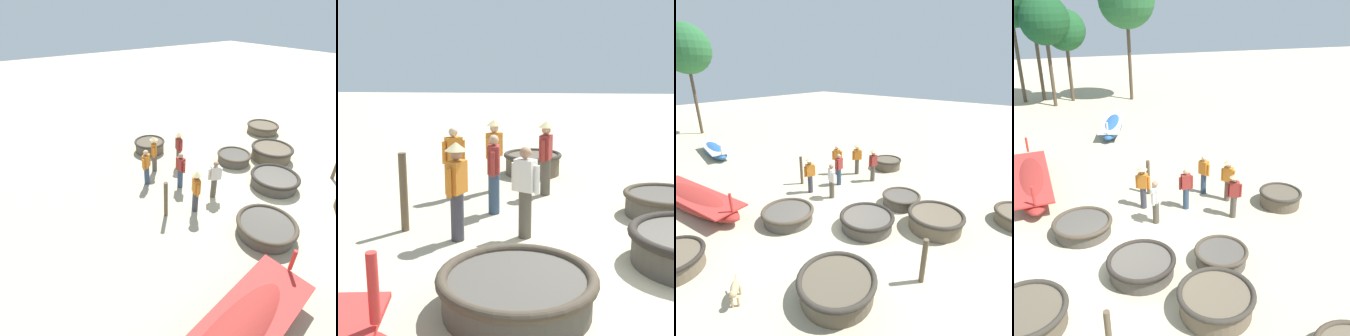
% 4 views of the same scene
% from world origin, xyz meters
% --- Properties ---
extents(ground_plane, '(80.00, 80.00, 0.00)m').
position_xyz_m(ground_plane, '(0.00, 0.00, 0.00)').
color(ground_plane, '#BCAD8C').
extents(coracle_front_left, '(1.94, 1.94, 0.50)m').
position_xyz_m(coracle_front_left, '(-1.13, 1.90, 0.27)').
color(coracle_front_left, '#4C473F').
rests_on(coracle_front_left, ground).
extents(coracle_beside_post, '(1.57, 1.57, 0.48)m').
position_xyz_m(coracle_beside_post, '(2.69, -0.72, 0.26)').
color(coracle_beside_post, '#4C473F').
rests_on(coracle_beside_post, ground).
extents(coracle_far_right, '(1.94, 1.94, 0.54)m').
position_xyz_m(coracle_far_right, '(0.38, -0.61, 0.30)').
color(coracle_far_right, '#4C473F').
rests_on(coracle_far_right, ground).
extents(coracle_nearest, '(1.54, 1.54, 0.57)m').
position_xyz_m(coracle_nearest, '(5.97, 1.93, 0.31)').
color(coracle_nearest, brown).
rests_on(coracle_nearest, ground).
extents(coracle_front_right, '(1.95, 1.95, 0.64)m').
position_xyz_m(coracle_front_right, '(1.90, -2.48, 0.35)').
color(coracle_front_right, brown).
rests_on(coracle_front_right, ground).
extents(coracle_tilted, '(1.80, 1.80, 0.50)m').
position_xyz_m(coracle_tilted, '(4.18, -4.76, 0.27)').
color(coracle_tilted, brown).
rests_on(coracle_tilted, ground).
extents(fisherman_crouching, '(0.53, 0.23, 1.57)m').
position_xyz_m(fisherman_crouching, '(2.55, 2.59, 0.84)').
color(fisherman_crouching, '#2D425B').
rests_on(fisherman_crouching, ground).
extents(fisherman_standing_left, '(0.45, 0.38, 1.67)m').
position_xyz_m(fisherman_standing_left, '(4.21, 2.76, 0.96)').
color(fisherman_standing_left, '#4C473D').
rests_on(fisherman_standing_left, ground).
extents(fisherman_by_coracle, '(0.35, 0.48, 1.57)m').
position_xyz_m(fisherman_by_coracle, '(1.31, 1.92, 0.84)').
color(fisherman_by_coracle, '#4C473D').
rests_on(fisherman_by_coracle, ground).
extents(fisherman_with_hat, '(0.37, 0.46, 1.57)m').
position_xyz_m(fisherman_with_hat, '(3.53, 3.57, 0.84)').
color(fisherman_with_hat, '#2D425B').
rests_on(fisherman_with_hat, ground).
extents(fisherman_standing_right, '(0.49, 0.36, 1.67)m').
position_xyz_m(fisherman_standing_right, '(1.07, 3.04, 0.96)').
color(fisherman_standing_right, '#383842').
rests_on(fisherman_standing_right, ground).
extents(fisherman_hauling, '(0.51, 0.36, 1.67)m').
position_xyz_m(fisherman_hauling, '(3.98, 1.59, 0.96)').
color(fisherman_hauling, '#4C473D').
rests_on(fisherman_hauling, ground).
extents(mooring_post_inland, '(0.14, 0.14, 1.40)m').
position_xyz_m(mooring_post_inland, '(1.46, 4.05, 0.70)').
color(mooring_post_inland, brown).
rests_on(mooring_post_inland, ground).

